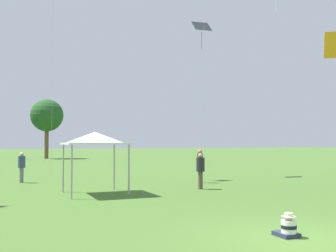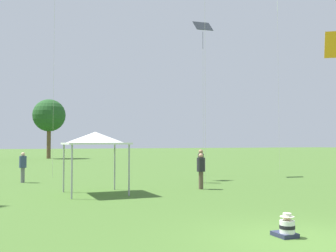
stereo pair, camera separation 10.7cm
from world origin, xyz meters
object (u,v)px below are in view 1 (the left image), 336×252
Objects in this scene: person_standing_1 at (200,168)px; seated_toddler at (288,227)px; canopy_tent at (95,139)px; kite_3 at (276,2)px; person_standing_0 at (200,162)px; distant_tree_0 at (47,116)px; kite_0 at (202,29)px; person_standing_2 at (22,165)px.

seated_toddler is at bearing 126.00° from person_standing_1.
kite_3 reaches higher than canopy_tent.
distant_tree_0 is at bearing -62.39° from person_standing_0.
person_standing_1 is 0.12× the size of kite_3.
canopy_tent is 0.25× the size of kite_0.
seated_toddler is 9.70m from person_standing_1.
person_standing_0 is 1.09× the size of person_standing_2.
distant_tree_0 reaches higher than seated_toddler.
canopy_tent is (-2.22, 9.54, 2.17)m from seated_toddler.
kite_0 is (6.82, 16.11, 9.83)m from seated_toddler.
person_standing_1 is 5.25m from canopy_tent.
kite_3 is at bearing -93.44° from person_standing_1.
person_standing_0 is at bearing -65.82° from person_standing_1.
kite_0 reaches higher than person_standing_0.
canopy_tent is at bearing -90.78° from kite_0.
person_standing_1 is at bearing 68.67° from person_standing_2.
person_standing_0 is 0.13× the size of kite_3.
person_standing_2 is at bearing 109.05° from seated_toddler.
kite_3 is 37.12m from distant_tree_0.
canopy_tent reaches higher than person_standing_2.
person_standing_0 is 0.22× the size of distant_tree_0.
canopy_tent reaches higher than seated_toddler.
person_standing_1 is 0.64× the size of canopy_tent.
canopy_tent is 0.19× the size of kite_3.
kite_3 reaches higher than distant_tree_0.
kite_0 is 7.27m from kite_3.
kite_0 is at bearing -123.78° from kite_3.
seated_toddler is 0.34× the size of person_standing_2.
canopy_tent is at bearing 49.71° from person_standing_1.
person_standing_2 is 0.16× the size of kite_0.
person_standing_2 is (-7.57, 6.77, -0.01)m from person_standing_1.
kite_0 is at bearing -67.05° from person_standing_1.
distant_tree_0 is (-12.40, 34.29, -6.96)m from kite_3.
distant_tree_0 is (-1.79, 41.30, 5.09)m from person_standing_1.
canopy_tent reaches higher than person_standing_1.
kite_3 reaches higher than kite_0.
canopy_tent is at bearing 41.68° from person_standing_2.
seated_toddler is 0.21× the size of canopy_tent.
distant_tree_0 is at bearing 85.45° from canopy_tent.
kite_0 is at bearing -98.08° from person_standing_0.
kite_0 is 0.76× the size of kite_3.
canopy_tent is at bearing 105.70° from seated_toddler.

